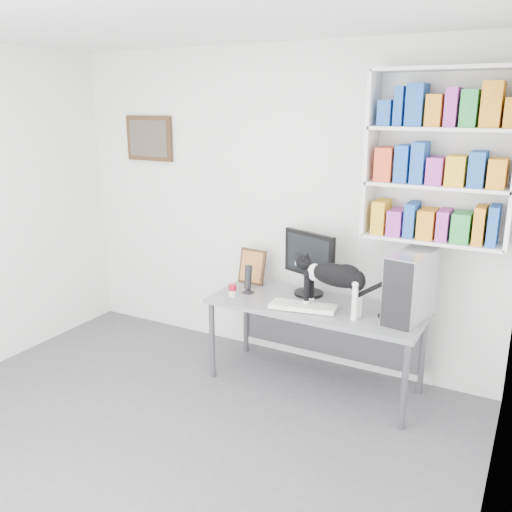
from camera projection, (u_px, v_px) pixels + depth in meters
name	position (u px, v px, depth m)	size (l,w,h in m)	color
room	(112.00, 264.00, 3.04)	(4.01, 4.01, 2.70)	#55555A
bookshelf	(440.00, 158.00, 3.83)	(1.03, 0.28, 1.24)	silver
wall_art	(149.00, 138.00, 5.15)	(0.52, 0.04, 0.42)	#472C16
desk	(314.00, 345.00, 4.34)	(1.68, 0.65, 0.70)	slate
monitor	(309.00, 263.00, 4.39)	(0.51, 0.24, 0.54)	black
keyboard	(303.00, 306.00, 4.15)	(0.50, 0.19, 0.04)	white
pc_tower	(411.00, 286.00, 3.89)	(0.22, 0.50, 0.50)	#A8A7AC
speaker	(248.00, 279.00, 4.47)	(0.11, 0.11, 0.25)	black
leaning_print	(252.00, 266.00, 4.71)	(0.25, 0.10, 0.31)	#472C16
soup_can	(233.00, 290.00, 4.41)	(0.07, 0.07, 0.10)	maroon
cat	(335.00, 288.00, 4.02)	(0.65, 0.17, 0.40)	black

